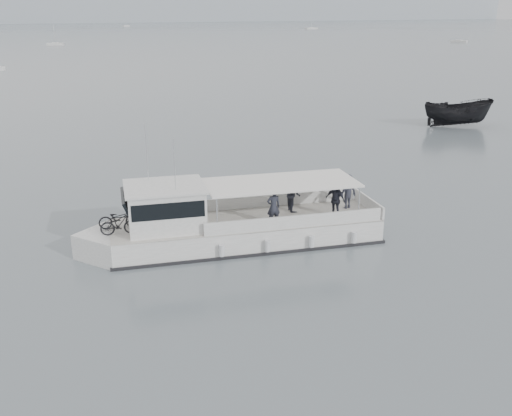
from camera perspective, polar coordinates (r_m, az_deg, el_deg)
ground at (r=25.36m, az=-6.81°, el=-4.54°), size 1400.00×1400.00×0.00m
tour_boat at (r=25.77m, az=-3.56°, el=-1.77°), size 13.72×6.75×5.79m
dark_motorboat at (r=56.42m, az=19.55°, el=8.97°), size 6.89×5.11×2.50m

